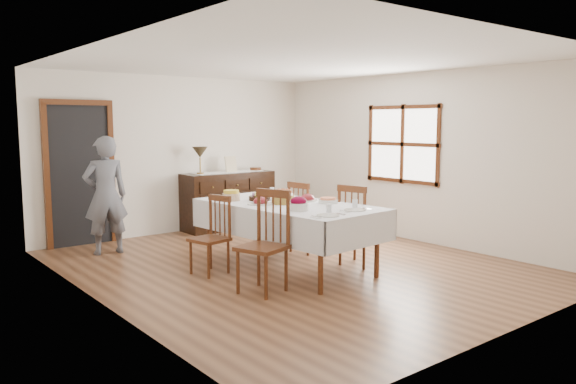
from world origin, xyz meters
TOP-DOWN VIEW (x-y plane):
  - ground at (0.00, 0.00)m, footprint 6.00×6.00m
  - room_shell at (-0.15, 0.42)m, footprint 5.02×6.02m
  - dining_table at (-0.14, -0.08)m, footprint 1.42×2.51m
  - chair_left_near at (-0.93, -0.67)m, footprint 0.58×0.58m
  - chair_left_far at (-0.99, 0.34)m, footprint 0.47×0.47m
  - chair_right_near at (0.65, -0.51)m, footprint 0.52×0.52m
  - chair_right_far at (0.61, 0.47)m, footprint 0.46×0.46m
  - sideboard at (0.76, 2.72)m, footprint 1.63×0.59m
  - person at (-1.62, 2.15)m, footprint 0.59×0.42m
  - bread_basket at (-0.19, -0.04)m, footprint 0.29×0.29m
  - egg_basket at (-0.24, 0.40)m, footprint 0.29×0.29m
  - ham_platter_a at (-0.44, 0.10)m, footprint 0.33×0.33m
  - ham_platter_b at (0.21, -0.04)m, footprint 0.27×0.27m
  - beet_bowl at (-0.38, -0.57)m, footprint 0.23×0.23m
  - carrot_bowl at (0.20, 0.41)m, footprint 0.22×0.22m
  - pineapple_bowl at (-0.54, 0.61)m, footprint 0.23×0.23m
  - casserole_dish at (0.29, -0.35)m, footprint 0.24×0.24m
  - butter_dish at (-0.20, -0.27)m, footprint 0.15×0.10m
  - setting_left at (-0.33, -1.02)m, footprint 0.43×0.31m
  - setting_right at (0.17, -0.93)m, footprint 0.43×0.31m
  - glass_far_a at (-0.42, 0.67)m, footprint 0.07×0.07m
  - glass_far_b at (0.24, 0.75)m, footprint 0.06×0.06m
  - runner at (0.77, 2.75)m, footprint 1.30×0.35m
  - table_lamp at (0.20, 2.70)m, footprint 0.26×0.26m
  - picture_frame at (0.81, 2.70)m, footprint 0.22×0.08m
  - deco_bowl at (1.35, 2.72)m, footprint 0.20×0.20m

SIDE VIEW (x-z plane):
  - ground at x=0.00m, z-range 0.00..0.00m
  - chair_left_far at x=-0.99m, z-range 0.01..0.96m
  - sideboard at x=0.76m, z-range 0.00..0.98m
  - chair_right_far at x=0.61m, z-range 0.01..1.02m
  - chair_right_near at x=0.65m, z-range 0.01..1.06m
  - chair_left_near at x=-0.93m, z-range 0.01..1.12m
  - dining_table at x=-0.14m, z-range 0.32..1.15m
  - setting_left at x=-0.33m, z-range 0.80..0.90m
  - setting_right at x=0.17m, z-range 0.80..0.90m
  - ham_platter_a at x=-0.44m, z-range 0.80..0.92m
  - ham_platter_b at x=0.21m, z-range 0.80..0.92m
  - casserole_dish at x=0.29m, z-range 0.83..0.90m
  - butter_dish at x=-0.20m, z-range 0.83..0.90m
  - carrot_bowl at x=0.20m, z-range 0.83..0.91m
  - egg_basket at x=-0.24m, z-range 0.81..0.92m
  - glass_far_a at x=-0.42m, z-range 0.83..0.92m
  - glass_far_b at x=0.24m, z-range 0.83..0.93m
  - person at x=-1.62m, z-range 0.00..1.77m
  - pineapple_bowl at x=-0.54m, z-range 0.83..0.96m
  - beet_bowl at x=-0.38m, z-range 0.82..0.99m
  - bread_basket at x=-0.19m, z-range 0.82..1.01m
  - runner at x=0.77m, z-range 0.98..0.99m
  - deco_bowl at x=1.35m, z-range 0.98..1.04m
  - picture_frame at x=0.81m, z-range 0.98..1.26m
  - table_lamp at x=0.20m, z-range 1.11..1.57m
  - room_shell at x=-0.15m, z-range 0.32..2.97m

